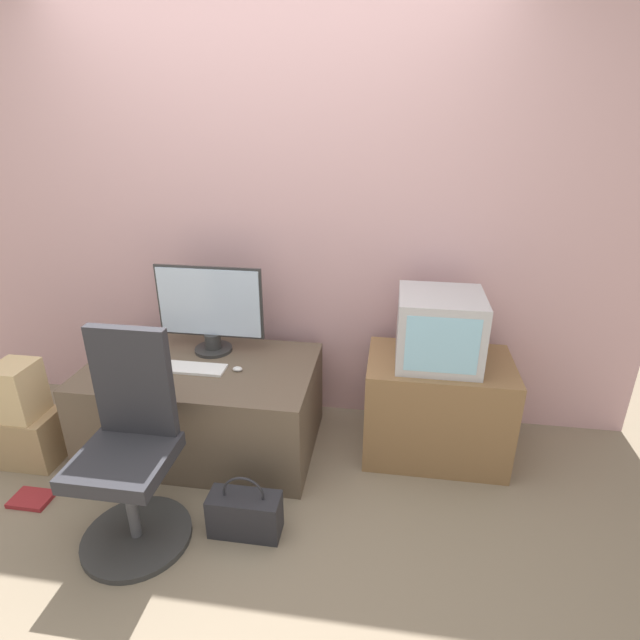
{
  "coord_description": "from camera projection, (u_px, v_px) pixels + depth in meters",
  "views": [
    {
      "loc": [
        0.72,
        -1.55,
        1.87
      ],
      "look_at": [
        0.34,
        0.97,
        0.78
      ],
      "focal_mm": 28.0,
      "sensor_mm": 36.0,
      "label": 1
    }
  ],
  "objects": [
    {
      "name": "handbag",
      "position": [
        245.0,
        514.0,
        2.34
      ],
      "size": [
        0.34,
        0.15,
        0.33
      ],
      "color": "#232328",
      "rests_on": "ground_plane"
    },
    {
      "name": "cardboard_box_lower",
      "position": [
        31.0,
        437.0,
        2.82
      ],
      "size": [
        0.32,
        0.24,
        0.31
      ],
      "color": "#A3845B",
      "rests_on": "ground_plane"
    },
    {
      "name": "mouse",
      "position": [
        237.0,
        369.0,
        2.74
      ],
      "size": [
        0.05,
        0.04,
        0.02
      ],
      "color": "silver",
      "rests_on": "desk"
    },
    {
      "name": "crt_tv",
      "position": [
        439.0,
        329.0,
        2.65
      ],
      "size": [
        0.44,
        0.42,
        0.39
      ],
      "color": "#B7B7BC",
      "rests_on": "side_stand"
    },
    {
      "name": "desk",
      "position": [
        204.0,
        405.0,
        2.91
      ],
      "size": [
        1.28,
        0.77,
        0.53
      ],
      "color": "brown",
      "rests_on": "ground_plane"
    },
    {
      "name": "keyboard",
      "position": [
        194.0,
        368.0,
        2.76
      ],
      "size": [
        0.35,
        0.13,
        0.01
      ],
      "color": "white",
      "rests_on": "desk"
    },
    {
      "name": "office_chair",
      "position": [
        130.0,
        457.0,
        2.23
      ],
      "size": [
        0.5,
        0.5,
        1.01
      ],
      "color": "#333333",
      "rests_on": "ground_plane"
    },
    {
      "name": "book",
      "position": [
        32.0,
        499.0,
        2.57
      ],
      "size": [
        0.2,
        0.14,
        0.02
      ],
      "color": "maroon",
      "rests_on": "ground_plane"
    },
    {
      "name": "cardboard_box_upper",
      "position": [
        18.0,
        390.0,
        2.7
      ],
      "size": [
        0.2,
        0.22,
        0.31
      ],
      "color": "#D1B27F",
      "rests_on": "cardboard_box_lower"
    },
    {
      "name": "side_stand",
      "position": [
        436.0,
        407.0,
        2.85
      ],
      "size": [
        0.79,
        0.52,
        0.59
      ],
      "color": "olive",
      "rests_on": "ground_plane"
    },
    {
      "name": "main_monitor",
      "position": [
        210.0,
        309.0,
        2.88
      ],
      "size": [
        0.63,
        0.22,
        0.52
      ],
      "color": "#2D2D2D",
      "rests_on": "desk"
    },
    {
      "name": "ground_plane",
      "position": [
        214.0,
        558.0,
        2.24
      ],
      "size": [
        12.0,
        12.0,
        0.0
      ],
      "primitive_type": "plane",
      "color": "#7F705B"
    },
    {
      "name": "wall_back",
      "position": [
        273.0,
        212.0,
        2.94
      ],
      "size": [
        4.4,
        0.05,
        2.6
      ],
      "color": "#CC9EA3",
      "rests_on": "ground_plane"
    }
  ]
}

